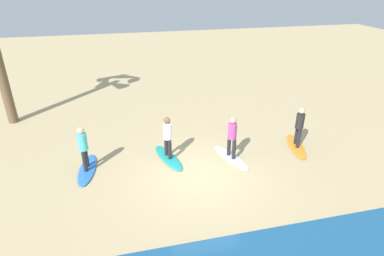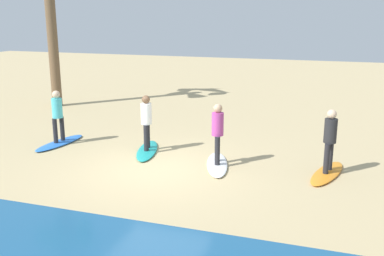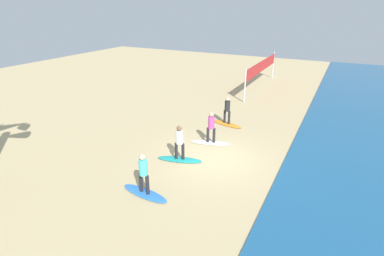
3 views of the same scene
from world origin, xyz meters
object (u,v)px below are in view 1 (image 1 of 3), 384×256
Objects in this scene: surfer_teal at (167,135)px; surfer_blue at (83,145)px; surfboard_orange at (296,146)px; surfer_white at (232,135)px; surfboard_teal at (168,158)px; surfboard_blue at (87,169)px; surfer_orange at (300,124)px; surfboard_white at (231,158)px.

surfer_blue is at bearing 2.62° from surfer_teal.
surfer_white reaches higher than surfboard_orange.
surfer_blue reaches higher than surfboard_teal.
surfboard_orange and surfboard_blue have the same top height.
surfboard_orange is at bearing -175.49° from surfer_white.
surfboard_orange is 0.99m from surfer_orange.
surfboard_white is at bearing 166.70° from surfer_teal.
surfboard_blue is (5.31, -0.41, 0.00)m from surfboard_white.
surfer_orange is 0.78× the size of surfboard_teal.
surfboard_blue is (8.20, -0.19, 0.00)m from surfboard_orange.
surfboard_blue is (5.31, -0.41, -0.99)m from surfer_white.
surfer_orange is 0.78× the size of surfboard_white.
surfer_white is 0.78× the size of surfboard_teal.
surfer_white is at bearing 92.01° from surfboard_blue.
surfer_orange is at bearing -175.49° from surfer_white.
surfboard_teal is (5.22, -0.32, 0.00)m from surfboard_orange.
surfer_orange reaches higher than surfboard_blue.
surfboard_teal is 1.28× the size of surfer_blue.
surfboard_white is 0.99m from surfer_white.
surfer_teal is at bearing -79.14° from surfboard_orange.
surfboard_orange is 1.00× the size of surfboard_blue.
surfboard_blue is (2.98, 0.14, -0.99)m from surfer_teal.
surfboard_orange is 8.26m from surfer_blue.
surfboard_orange is 5.32m from surfer_teal.
surfer_white is (0.00, 0.00, 0.99)m from surfboard_white.
surfer_teal is at bearing -0.00° from surfboard_teal.
surfer_orange and surfer_teal have the same top height.
surfer_white is 5.33m from surfer_blue.
surfboard_white is 2.39m from surfboard_teal.
surfer_orange is at bearing 176.46° from surfer_teal.
surfboard_blue is at bearing 90.00° from surfer_blue.
surfer_white and surfer_teal have the same top height.
surfer_teal is at bearing -3.54° from surfer_orange.
surfboard_orange is 5.23m from surfboard_teal.
surfboard_teal is (2.33, -0.55, 0.00)m from surfboard_white.
surfboard_teal is 1.00× the size of surfboard_blue.
surfer_teal is (0.00, 0.00, 0.99)m from surfboard_teal.
surfboard_blue is at bearing -76.90° from surfboard_orange.
surfer_white is 0.78× the size of surfboard_blue.
surfboard_white is at bearing 4.51° from surfer_orange.
surfboard_orange is at bearing 78.60° from surfboard_white.
surfer_orange reaches higher than surfboard_teal.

